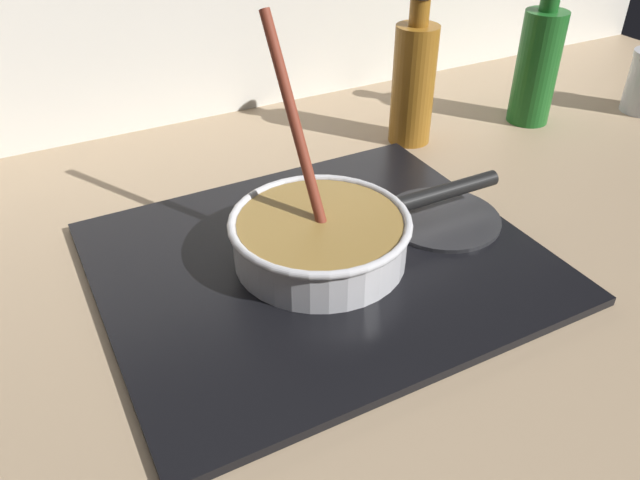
# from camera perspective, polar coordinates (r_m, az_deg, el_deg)

# --- Properties ---
(ground) EXTENTS (2.40, 1.60, 0.04)m
(ground) POSITION_cam_1_polar(r_m,az_deg,el_deg) (0.69, 9.14, -14.89)
(ground) COLOR #9E8466
(hob_plate) EXTENTS (0.56, 0.48, 0.01)m
(hob_plate) POSITION_cam_1_polar(r_m,az_deg,el_deg) (0.83, 0.00, -1.97)
(hob_plate) COLOR black
(hob_plate) RESTS_ON ground
(burner_ring) EXTENTS (0.17, 0.17, 0.01)m
(burner_ring) POSITION_cam_1_polar(r_m,az_deg,el_deg) (0.83, -0.00, -1.41)
(burner_ring) COLOR #592D0C
(burner_ring) RESTS_ON hob_plate
(spare_burner) EXTENTS (0.17, 0.17, 0.01)m
(spare_burner) POSITION_cam_1_polar(r_m,az_deg,el_deg) (0.92, 10.96, 1.95)
(spare_burner) COLOR #262628
(spare_burner) RESTS_ON hob_plate
(cooking_pan) EXTENTS (0.40, 0.25, 0.30)m
(cooking_pan) POSITION_cam_1_polar(r_m,az_deg,el_deg) (0.81, 0.16, 0.43)
(cooking_pan) COLOR silver
(cooking_pan) RESTS_ON hob_plate
(sauce_bottle) EXTENTS (0.08, 0.08, 0.27)m
(sauce_bottle) POSITION_cam_1_polar(r_m,az_deg,el_deg) (1.27, 19.07, 14.79)
(sauce_bottle) COLOR #19591E
(sauce_bottle) RESTS_ON ground
(oil_bottle) EXTENTS (0.07, 0.07, 0.26)m
(oil_bottle) POSITION_cam_1_polar(r_m,az_deg,el_deg) (1.13, 8.45, 14.01)
(oil_bottle) COLOR #8C5919
(oil_bottle) RESTS_ON ground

